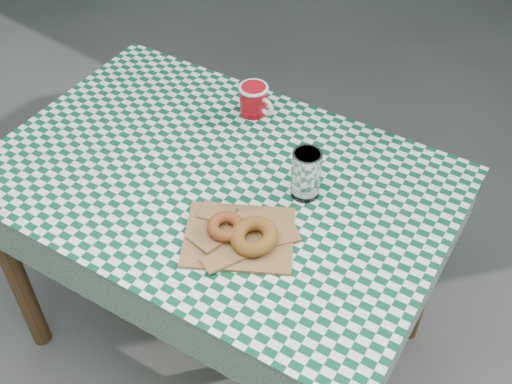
# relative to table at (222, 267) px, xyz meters

# --- Properties ---
(ground) EXTENTS (60.00, 60.00, 0.00)m
(ground) POSITION_rel_table_xyz_m (0.04, 0.19, -0.38)
(ground) COLOR #4B4B46
(ground) RESTS_ON ground
(table) EXTENTS (1.27, 0.92, 0.75)m
(table) POSITION_rel_table_xyz_m (0.00, 0.00, 0.00)
(table) COLOR #553A1D
(table) RESTS_ON ground
(tablecloth) EXTENTS (1.30, 0.94, 0.01)m
(tablecloth) POSITION_rel_table_xyz_m (0.00, 0.00, 0.38)
(tablecloth) COLOR #0A462B
(tablecloth) RESTS_ON table
(paper_bag) EXTENTS (0.33, 0.32, 0.01)m
(paper_bag) POSITION_rel_table_xyz_m (0.18, -0.13, 0.39)
(paper_bag) COLOR olive
(paper_bag) RESTS_ON tablecloth
(bagel_front) EXTENTS (0.13, 0.13, 0.03)m
(bagel_front) POSITION_rel_table_xyz_m (0.15, -0.14, 0.41)
(bagel_front) COLOR brown
(bagel_front) RESTS_ON paper_bag
(bagel_back) EXTENTS (0.15, 0.15, 0.04)m
(bagel_back) POSITION_rel_table_xyz_m (0.22, -0.13, 0.41)
(bagel_back) COLOR brown
(bagel_back) RESTS_ON paper_bag
(coffee_mug) EXTENTS (0.18, 0.18, 0.09)m
(coffee_mug) POSITION_rel_table_xyz_m (-0.09, 0.28, 0.43)
(coffee_mug) COLOR #AA0A13
(coffee_mug) RESTS_ON tablecloth
(drinking_glass) EXTENTS (0.09, 0.09, 0.14)m
(drinking_glass) POSITION_rel_table_xyz_m (0.22, 0.09, 0.45)
(drinking_glass) COLOR white
(drinking_glass) RESTS_ON tablecloth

